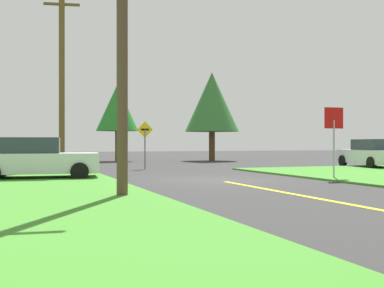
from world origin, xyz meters
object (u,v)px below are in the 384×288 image
at_px(parked_car_near_building, 35,159).
at_px(utility_pole_mid, 62,78).
at_px(direction_sign, 145,139).
at_px(utility_pole_near, 122,20).
at_px(car_on_crossroad, 372,154).
at_px(pine_tree_center, 117,108).
at_px(oak_tree_left, 212,102).
at_px(stop_sign, 334,128).

height_order(parked_car_near_building, utility_pole_mid, utility_pole_mid).
xyz_separation_m(parked_car_near_building, direction_sign, (5.86, 5.53, 0.80)).
distance_m(parked_car_near_building, utility_pole_mid, 7.09).
bearing_deg(utility_pole_mid, parked_car_near_building, -104.96).
bearing_deg(direction_sign, utility_pole_near, -107.53).
height_order(parked_car_near_building, car_on_crossroad, same).
xyz_separation_m(parked_car_near_building, utility_pole_mid, (1.52, 5.70, 3.93)).
bearing_deg(utility_pole_near, pine_tree_center, 78.59).
bearing_deg(oak_tree_left, utility_pole_near, -118.45).
relative_size(car_on_crossroad, utility_pole_near, 0.54).
height_order(stop_sign, utility_pole_mid, utility_pole_mid).
distance_m(parked_car_near_building, car_on_crossroad, 18.32).
height_order(stop_sign, pine_tree_center, pine_tree_center).
height_order(utility_pole_near, utility_pole_mid, utility_pole_mid).
height_order(stop_sign, direction_sign, stop_sign).
relative_size(parked_car_near_building, car_on_crossroad, 0.99).
bearing_deg(direction_sign, pine_tree_center, 85.77).
distance_m(car_on_crossroad, direction_sign, 12.82).
height_order(parked_car_near_building, pine_tree_center, pine_tree_center).
distance_m(utility_pole_mid, pine_tree_center, 12.30).
distance_m(utility_pole_near, pine_tree_center, 24.51).
xyz_separation_m(parked_car_near_building, car_on_crossroad, (18.19, 2.13, -0.00)).
bearing_deg(utility_pole_near, parked_car_near_building, 104.43).
bearing_deg(pine_tree_center, utility_pole_near, -101.41).
bearing_deg(direction_sign, car_on_crossroad, -15.40).
relative_size(parked_car_near_building, pine_tree_center, 0.80).
height_order(utility_pole_mid, pine_tree_center, utility_pole_mid).
height_order(stop_sign, parked_car_near_building, stop_sign).
height_order(utility_pole_near, direction_sign, utility_pole_near).
relative_size(stop_sign, car_on_crossroad, 0.58).
height_order(stop_sign, oak_tree_left, oak_tree_left).
xyz_separation_m(utility_pole_mid, oak_tree_left, (12.36, 9.34, -0.09)).
relative_size(utility_pole_mid, pine_tree_center, 1.56).
bearing_deg(pine_tree_center, stop_sign, -78.80).
height_order(car_on_crossroad, pine_tree_center, pine_tree_center).
xyz_separation_m(car_on_crossroad, utility_pole_mid, (-16.67, 3.57, 3.93)).
xyz_separation_m(stop_sign, car_on_crossroad, (7.36, 6.16, -1.18)).
distance_m(stop_sign, direction_sign, 10.78).
bearing_deg(direction_sign, oak_tree_left, 49.85).
distance_m(stop_sign, pine_tree_center, 21.38).
relative_size(direction_sign, pine_tree_center, 0.44).
distance_m(parked_car_near_building, direction_sign, 8.09).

